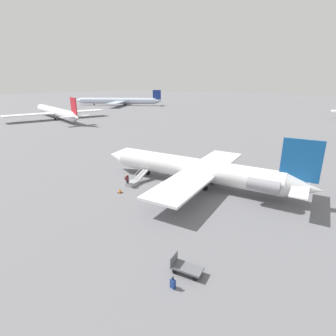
# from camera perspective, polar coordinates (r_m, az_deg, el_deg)

# --- Properties ---
(ground_plane) EXTENTS (600.00, 600.00, 0.00)m
(ground_plane) POSITION_cam_1_polar(r_m,az_deg,el_deg) (35.24, 5.47, -3.52)
(ground_plane) COLOR slate
(airplane_main) EXTENTS (29.37, 21.96, 7.41)m
(airplane_main) POSITION_cam_1_polar(r_m,az_deg,el_deg) (34.11, 7.06, -0.35)
(airplane_main) COLOR white
(airplane_main) RESTS_ON ground
(airplane_far_right) EXTENTS (47.64, 38.21, 8.72)m
(airplane_far_right) POSITION_cam_1_polar(r_m,az_deg,el_deg) (160.64, -10.65, 14.18)
(airplane_far_right) COLOR silver
(airplane_far_right) RESTS_ON ground
(airplane_taxiing_distant) EXTENTS (44.91, 35.32, 8.50)m
(airplane_taxiing_distant) POSITION_cam_1_polar(r_m,az_deg,el_deg) (107.19, -23.24, 11.16)
(airplane_taxiing_distant) COLOR silver
(airplane_taxiing_distant) RESTS_ON ground
(boarding_stairs) EXTENTS (1.31, 4.08, 1.80)m
(boarding_stairs) POSITION_cam_1_polar(r_m,az_deg,el_deg) (35.21, -7.28, -2.93)
(boarding_stairs) COLOR #99999E
(boarding_stairs) RESTS_ON ground
(passenger) EXTENTS (0.36, 0.55, 1.74)m
(passenger) POSITION_cam_1_polar(r_m,az_deg,el_deg) (34.28, -8.86, -2.49)
(passenger) COLOR #23232D
(passenger) RESTS_ON ground
(luggage_cart) EXTENTS (2.31, 1.35, 1.22)m
(luggage_cart) POSITION_cam_1_polar(r_m,az_deg,el_deg) (19.95, 3.84, -20.75)
(luggage_cart) COLOR #595B60
(luggage_cart) RESTS_ON ground
(suitcase) EXTENTS (0.40, 0.29, 0.88)m
(suitcase) POSITION_cam_1_polar(r_m,az_deg,el_deg) (18.89, 1.06, -23.87)
(suitcase) COLOR navy
(suitcase) RESTS_ON ground
(traffic_cone_near_stairs) EXTENTS (0.52, 0.52, 0.58)m
(traffic_cone_near_stairs) POSITION_cam_1_polar(r_m,az_deg,el_deg) (32.88, -10.41, -4.88)
(traffic_cone_near_stairs) COLOR black
(traffic_cone_near_stairs) RESTS_ON ground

